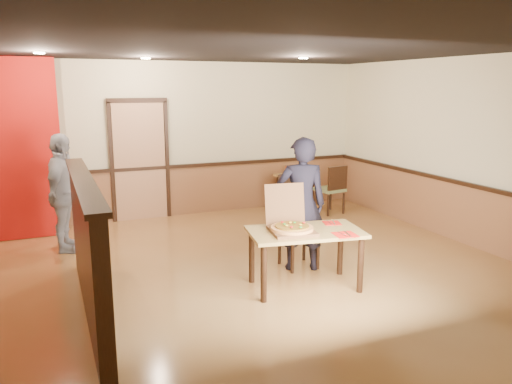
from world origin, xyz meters
The scene contains 26 objects.
floor centered at (0.00, 0.00, 0.00)m, with size 7.00×7.00×0.00m, color #A77741.
ceiling centered at (0.00, 0.00, 2.80)m, with size 7.00×7.00×0.00m, color black.
wall_back centered at (0.00, 3.50, 1.40)m, with size 7.00×7.00×0.00m, color beige.
wall_right centered at (3.50, 0.00, 1.40)m, with size 7.00×7.00×0.00m, color beige.
wainscot_back centered at (0.00, 3.47, 0.45)m, with size 7.00×0.04×0.90m, color brown.
chair_rail_back centered at (0.00, 3.45, 0.92)m, with size 7.00×0.06×0.06m, color black.
wainscot_right centered at (3.47, 0.00, 0.45)m, with size 0.04×7.00×0.90m, color brown.
chair_rail_right centered at (3.45, 0.00, 0.92)m, with size 0.06×7.00×0.06m, color black.
back_door centered at (-0.80, 3.46, 1.05)m, with size 0.90×0.06×2.10m, color tan.
booth_partition centered at (-2.00, -0.20, 0.74)m, with size 0.20×3.10×1.44m.
red_accent_panel centered at (-2.90, 3.00, 1.40)m, with size 1.60×0.20×2.78m, color #AB110C.
spot_a centered at (-2.30, 1.80, 2.78)m, with size 0.14×0.14×0.02m, color beige.
spot_b centered at (-0.80, 2.50, 2.78)m, with size 0.14×0.14×0.02m, color beige.
spot_c centered at (1.40, 1.50, 2.78)m, with size 0.14×0.14×0.02m, color beige.
main_table centered at (0.40, -0.49, 0.60)m, with size 1.42×0.96×0.71m.
diner_chair centered at (0.66, 0.23, 0.50)m, with size 0.46×0.46×0.92m.
side_chair_left centered at (1.64, 2.44, 0.46)m, with size 0.51×0.51×0.84m.
side_chair_right centered at (2.56, 2.43, 0.50)m, with size 0.52×0.52×0.92m.
side_table centered at (2.10, 3.05, 0.51)m, with size 0.72×0.72×0.68m.
diner centered at (0.65, 0.08, 0.87)m, with size 0.64×0.42×1.74m, color black.
passerby centered at (-2.15, 2.06, 0.86)m, with size 1.00×0.42×1.71m, color #94949C.
pizza_box centered at (0.23, -0.46, 0.77)m, with size 0.57×0.64×0.52m.
pizza centered at (0.22, -0.51, 0.76)m, with size 0.49×0.49×0.03m, color #EAA155.
napkin_near centered at (0.73, -0.83, 0.71)m, with size 0.27×0.27×0.01m.
napkin_far centered at (0.85, -0.34, 0.71)m, with size 0.25×0.25×0.01m.
condiment centered at (1.97, 3.15, 0.76)m, with size 0.07×0.07×0.17m, color #923E1A.
Camera 1 is at (-2.31, -5.44, 2.35)m, focal length 35.00 mm.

